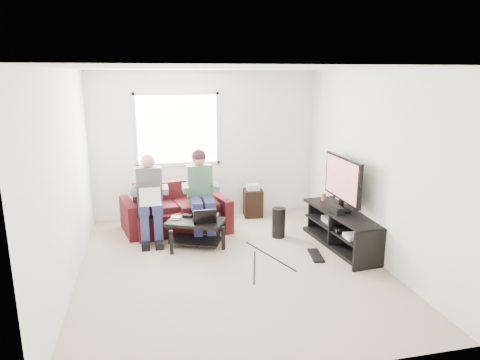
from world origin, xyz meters
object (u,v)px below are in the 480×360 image
object	(u,v)px
sofa	(175,212)
coffee_table	(196,227)
tv_stand	(343,231)
end_table	(253,202)
subwoofer	(279,223)
tv	(342,180)

from	to	relation	value
sofa	coffee_table	distance (m)	0.83
tv_stand	end_table	distance (m)	1.94
sofa	tv_stand	world-z (taller)	sofa
coffee_table	subwoofer	xyz separation A→B (m)	(1.33, 0.09, -0.06)
end_table	coffee_table	bearing A→B (deg)	-134.94
coffee_table	tv_stand	size ratio (longest dim) A/B	0.56
tv_stand	subwoofer	world-z (taller)	tv_stand
subwoofer	sofa	bearing A→B (deg)	155.98
subwoofer	end_table	xyz separation A→B (m)	(-0.14, 1.10, 0.03)
sofa	tv	bearing A→B (deg)	-26.36
tv_stand	subwoofer	distance (m)	1.01
sofa	tv	world-z (taller)	tv
sofa	end_table	bearing A→B (deg)	15.44
tv	tv_stand	bearing A→B (deg)	-88.53
tv	subwoofer	world-z (taller)	tv
coffee_table	tv_stand	xyz separation A→B (m)	(2.15, -0.49, -0.06)
coffee_table	tv_stand	world-z (taller)	tv_stand
end_table	tv_stand	bearing A→B (deg)	-60.23
coffee_table	subwoofer	distance (m)	1.34
sofa	tv	xyz separation A→B (m)	(2.40, -1.19, 0.71)
sofa	tv_stand	size ratio (longest dim) A/B	1.08
tv	subwoofer	xyz separation A→B (m)	(-0.82, 0.48, -0.77)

